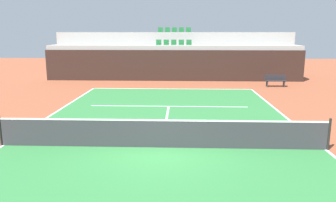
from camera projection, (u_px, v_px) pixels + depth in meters
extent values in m
plane|color=brown|center=(161.00, 148.00, 11.16)|extent=(80.00, 80.00, 0.00)
cube|color=#2D7238|center=(161.00, 148.00, 11.16)|extent=(11.00, 24.00, 0.01)
cube|color=white|center=(172.00, 89.00, 22.86)|extent=(11.00, 0.10, 0.00)
cube|color=white|center=(3.00, 145.00, 11.38)|extent=(0.10, 24.00, 0.00)
cube|color=white|center=(326.00, 150.00, 10.95)|extent=(0.10, 24.00, 0.00)
cube|color=white|center=(169.00, 106.00, 17.42)|extent=(8.26, 0.10, 0.00)
cube|color=white|center=(166.00, 122.00, 14.29)|extent=(0.10, 6.40, 0.00)
cube|color=black|center=(173.00, 66.00, 26.56)|extent=(20.64, 0.30, 2.46)
cube|color=#9E9E99|center=(174.00, 62.00, 27.85)|extent=(20.64, 2.40, 2.81)
cube|color=#9E9E99|center=(174.00, 54.00, 30.09)|extent=(20.64, 2.40, 3.86)
cube|color=#1E6633|center=(159.00, 45.00, 27.61)|extent=(0.44, 0.44, 0.04)
cube|color=#1E6633|center=(159.00, 42.00, 27.76)|extent=(0.44, 0.04, 0.40)
cube|color=#1E6633|center=(166.00, 45.00, 27.58)|extent=(0.44, 0.44, 0.04)
cube|color=#1E6633|center=(166.00, 42.00, 27.73)|extent=(0.44, 0.04, 0.40)
cube|color=#1E6633|center=(174.00, 45.00, 27.56)|extent=(0.44, 0.44, 0.04)
cube|color=#1E6633|center=(174.00, 42.00, 27.71)|extent=(0.44, 0.04, 0.40)
cube|color=#1E6633|center=(181.00, 45.00, 27.53)|extent=(0.44, 0.44, 0.04)
cube|color=#1E6633|center=(181.00, 42.00, 27.68)|extent=(0.44, 0.04, 0.40)
cube|color=#1E6633|center=(189.00, 45.00, 27.51)|extent=(0.44, 0.44, 0.04)
cube|color=#1E6633|center=(189.00, 42.00, 27.66)|extent=(0.44, 0.04, 0.40)
cube|color=#1E6633|center=(160.00, 32.00, 29.75)|extent=(0.44, 0.44, 0.04)
cube|color=#1E6633|center=(160.00, 30.00, 29.90)|extent=(0.44, 0.04, 0.40)
cube|color=#1E6633|center=(167.00, 32.00, 29.72)|extent=(0.44, 0.44, 0.04)
cube|color=#1E6633|center=(167.00, 30.00, 29.87)|extent=(0.44, 0.04, 0.40)
cube|color=#1E6633|center=(174.00, 32.00, 29.70)|extent=(0.44, 0.44, 0.04)
cube|color=#1E6633|center=(174.00, 29.00, 29.85)|extent=(0.44, 0.04, 0.40)
cube|color=#1E6633|center=(181.00, 32.00, 29.67)|extent=(0.44, 0.44, 0.04)
cube|color=#1E6633|center=(181.00, 29.00, 29.82)|extent=(0.44, 0.04, 0.40)
cube|color=#1E6633|center=(189.00, 32.00, 29.65)|extent=(0.44, 0.44, 0.04)
cube|color=#1E6633|center=(189.00, 29.00, 29.80)|extent=(0.44, 0.04, 0.40)
cylinder|color=black|center=(0.00, 130.00, 11.27)|extent=(0.08, 0.08, 1.07)
cylinder|color=black|center=(329.00, 134.00, 10.84)|extent=(0.08, 0.08, 1.07)
cube|color=#333338|center=(161.00, 134.00, 11.07)|extent=(10.90, 0.02, 0.92)
cube|color=white|center=(161.00, 120.00, 10.97)|extent=(10.90, 0.04, 0.05)
cube|color=#232328|center=(276.00, 81.00, 23.69)|extent=(1.50, 0.40, 0.05)
cube|color=#232328|center=(275.00, 77.00, 23.82)|extent=(1.50, 0.04, 0.36)
cube|color=#2D2D33|center=(268.00, 84.00, 23.62)|extent=(0.06, 0.06, 0.42)
cube|color=#2D2D33|center=(285.00, 84.00, 23.58)|extent=(0.06, 0.06, 0.42)
cube|color=#2D2D33|center=(267.00, 84.00, 23.90)|extent=(0.06, 0.06, 0.42)
cube|color=#2D2D33|center=(283.00, 84.00, 23.85)|extent=(0.06, 0.06, 0.42)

